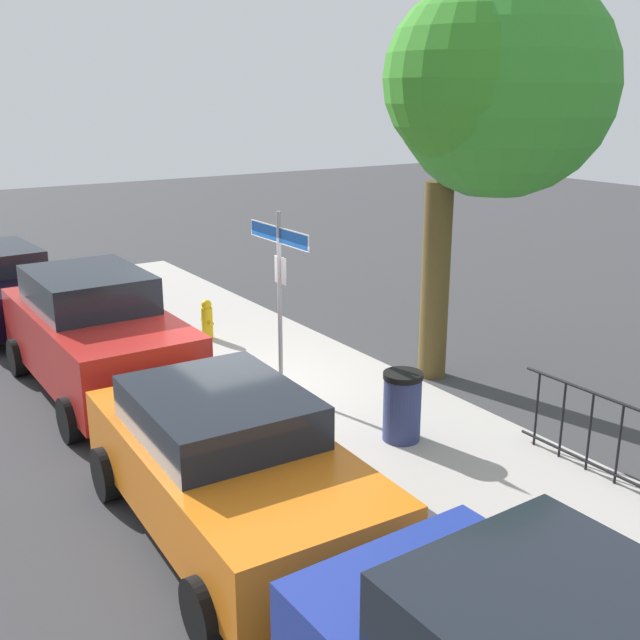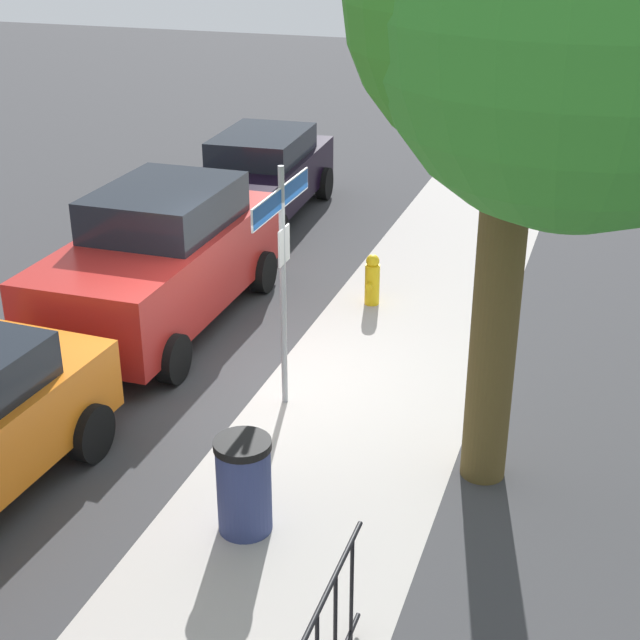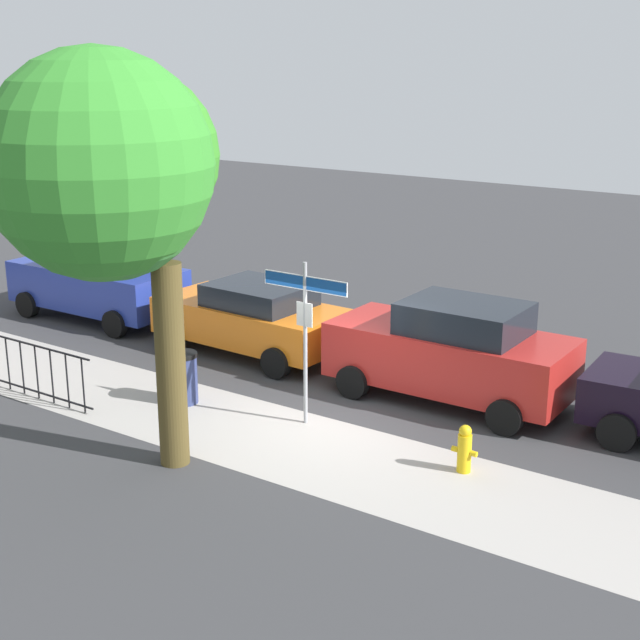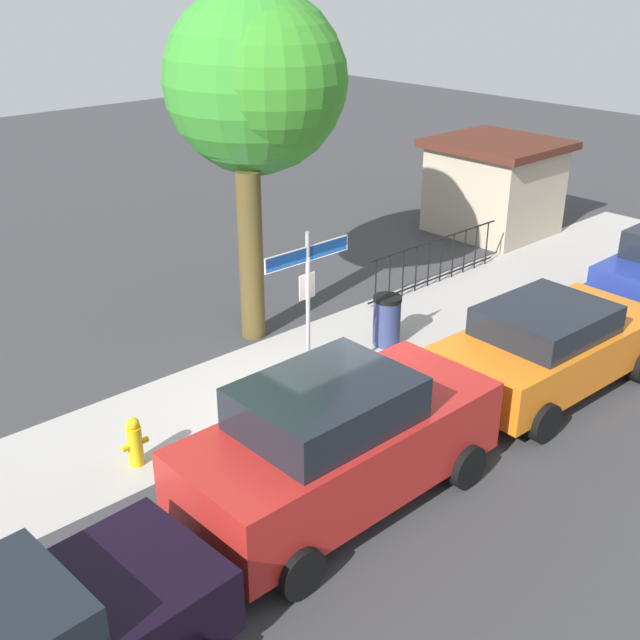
% 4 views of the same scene
% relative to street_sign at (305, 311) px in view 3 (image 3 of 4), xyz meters
% --- Properties ---
extents(ground_plane, '(60.00, 60.00, 0.00)m').
position_rel_street_sign_xyz_m(ground_plane, '(-0.36, -0.40, -2.05)').
color(ground_plane, '#38383A').
extents(sidewalk_strip, '(24.00, 2.60, 0.00)m').
position_rel_street_sign_xyz_m(sidewalk_strip, '(1.64, 0.90, -2.05)').
color(sidewalk_strip, '#AAA49E').
rests_on(sidewalk_strip, ground_plane).
extents(street_sign, '(1.70, 0.07, 2.90)m').
position_rel_street_sign_xyz_m(street_sign, '(0.00, 0.00, 0.00)').
color(street_sign, '#9EA0A5').
rests_on(street_sign, ground_plane).
extents(shade_tree, '(3.38, 3.60, 6.41)m').
position_rel_street_sign_xyz_m(shade_tree, '(1.40, 2.91, 2.59)').
color(shade_tree, '#514220').
rests_on(shade_tree, ground_plane).
extents(car_red, '(4.52, 2.08, 1.93)m').
position_rel_street_sign_xyz_m(car_red, '(-1.61, -2.42, -1.08)').
color(car_red, '#B0221E').
rests_on(car_red, ground_plane).
extents(car_orange, '(4.32, 2.21, 1.58)m').
position_rel_street_sign_xyz_m(car_orange, '(3.19, -2.52, -1.23)').
color(car_orange, orange).
rests_on(car_orange, ground_plane).
extents(car_blue, '(4.48, 2.14, 1.88)m').
position_rel_street_sign_xyz_m(car_blue, '(7.99, -2.54, -1.10)').
color(car_blue, navy).
rests_on(car_blue, ground_plane).
extents(iron_fence, '(4.26, 0.04, 1.07)m').
position_rel_street_sign_xyz_m(iron_fence, '(5.48, 1.90, -1.49)').
color(iron_fence, black).
rests_on(iron_fence, ground_plane).
extents(fire_hydrant, '(0.42, 0.22, 0.78)m').
position_rel_street_sign_xyz_m(fire_hydrant, '(-3.17, 0.20, -1.66)').
color(fire_hydrant, yellow).
rests_on(fire_hydrant, ground_plane).
extents(trash_bin, '(0.55, 0.55, 0.98)m').
position_rel_street_sign_xyz_m(trash_bin, '(2.43, 0.50, -1.55)').
color(trash_bin, navy).
rests_on(trash_bin, ground_plane).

